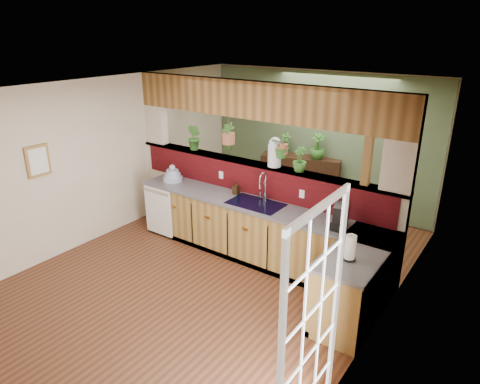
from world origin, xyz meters
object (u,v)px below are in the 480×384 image
Objects in this scene: faucet at (264,185)px; coffee_maker at (340,218)px; dish_stack at (173,176)px; soap_dispenser at (236,188)px; glass_jar at (275,152)px; paper_towel at (350,248)px; shelving_console at (300,181)px.

coffee_maker is at bearing -9.68° from faucet.
coffee_maker is (3.01, -0.09, 0.06)m from dish_stack.
glass_jar is at bearing 22.87° from soap_dispenser.
faucet reaches higher than paper_towel.
faucet is 2.27m from shelving_console.
paper_towel is (1.70, -0.91, -0.10)m from faucet.
dish_stack is at bearing -168.80° from glass_jar.
paper_towel is at bearing -70.55° from shelving_console.
faucet is 0.51m from soap_dispenser.
dish_stack is 1.01× the size of coffee_maker.
glass_jar reaches higher than shelving_console.
soap_dispenser is at bearing 157.68° from paper_towel.
faucet is 2.23× the size of soap_dispenser.
faucet is 1.44× the size of paper_towel.
dish_stack is (-1.71, -0.13, -0.16)m from faucet.
dish_stack is 1.04× the size of paper_towel.
coffee_maker reaches higher than dish_stack.
faucet is 1.03× the size of glass_jar.
faucet reaches higher than soap_dispenser.
soap_dispenser reaches higher than shelving_console.
soap_dispenser is at bearing -179.28° from faucet.
coffee_maker reaches higher than soap_dispenser.
paper_towel is at bearing -34.09° from glass_jar.
faucet is 1.32m from coffee_maker.
shelving_console is at bearing 105.42° from glass_jar.
glass_jar is at bearing -90.99° from shelving_console.
coffee_maker reaches higher than shelving_console.
glass_jar is (0.53, 0.22, 0.61)m from soap_dispenser.
dish_stack is at bearing 167.19° from paper_towel.
paper_towel is at bearing -22.32° from soap_dispenser.
soap_dispenser is at bearing -106.61° from shelving_console.
dish_stack is 1.60× the size of soap_dispenser.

